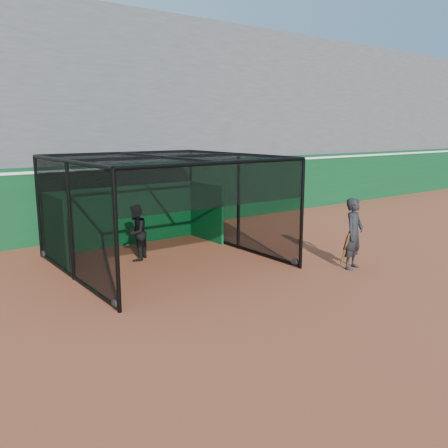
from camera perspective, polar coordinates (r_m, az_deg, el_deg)
ground at (r=9.81m, az=1.96°, el=-10.66°), size 120.00×120.00×0.00m
outfield_wall at (r=16.77m, az=-16.47°, el=2.69°), size 50.00×0.50×2.50m
grandstand at (r=20.20m, az=-20.84°, el=12.90°), size 50.00×7.85×8.95m
batting_cage at (r=13.16m, az=-7.24°, el=1.58°), size 5.31×5.47×2.93m
batter at (r=13.62m, az=-10.53°, el=-1.04°), size 0.98×0.97×1.60m
on_deck_player at (r=13.02m, az=15.32°, el=-1.15°), size 0.79×0.63×1.90m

